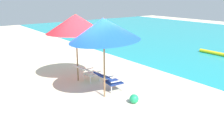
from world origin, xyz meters
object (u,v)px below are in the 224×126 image
lounge_chair_left (88,71)px  swim_buoy (213,53)px  beach_umbrella_right (104,29)px  lounge_chair_right (109,80)px  beach_ball (134,99)px  beach_umbrella_left (76,24)px

lounge_chair_left → swim_buoy: bearing=85.8°
beach_umbrella_right → lounge_chair_right: bearing=126.3°
swim_buoy → beach_ball: 7.70m
lounge_chair_right → beach_ball: (1.19, 0.04, -0.27)m
lounge_chair_left → beach_ball: lounge_chair_left is taller
swim_buoy → beach_umbrella_left: (-0.90, -7.86, 2.04)m
beach_umbrella_left → beach_ball: 3.39m
lounge_chair_right → beach_umbrella_right: bearing=-53.7°
lounge_chair_left → beach_umbrella_left: (-0.34, -0.23, 1.73)m
lounge_chair_right → beach_umbrella_right: beach_umbrella_right is taller
lounge_chair_left → beach_umbrella_right: 2.29m
beach_umbrella_right → beach_ball: (0.91, 0.43, -2.00)m
beach_umbrella_left → beach_ball: (2.71, 0.37, -2.00)m
lounge_chair_right → beach_umbrella_left: beach_umbrella_left is taller
lounge_chair_left → beach_umbrella_right: (1.46, -0.29, 1.74)m
swim_buoy → beach_ball: bearing=-76.4°
lounge_chair_right → beach_umbrella_right: (0.29, -0.39, 1.74)m
beach_umbrella_right → beach_umbrella_left: bearing=178.1°
lounge_chair_right → beach_umbrella_left: 2.32m
beach_ball → beach_umbrella_left: bearing=-172.2°
beach_ball → beach_umbrella_right: bearing=-154.6°
lounge_chair_left → lounge_chair_right: same height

